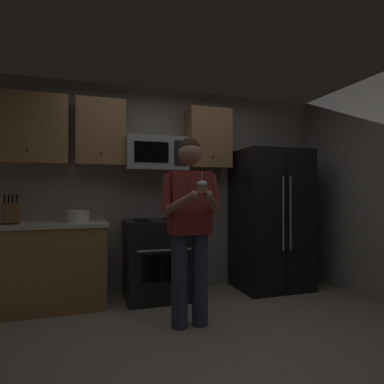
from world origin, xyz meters
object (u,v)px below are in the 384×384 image
Objects in this scene: oven_range at (158,259)px; refrigerator at (271,219)px; knife_block at (11,213)px; microwave at (156,154)px; bowl_large_white at (77,216)px; person at (190,219)px; cupcake at (202,187)px.

refrigerator reaches higher than oven_range.
microwave is at bearing 5.47° from knife_block.
microwave is 1.17m from bowl_large_white.
knife_block is at bearing -174.53° from microwave.
microwave reaches higher than oven_range.
bowl_large_white is (0.65, 0.09, -0.05)m from knife_block.
person is 0.44m from cupcake.
refrigerator is (1.50, -0.16, -0.82)m from microwave.
oven_range is at bearing -90.02° from microwave.
cupcake is (0.11, -1.27, 0.83)m from oven_range.
microwave is at bearing 89.98° from oven_range.
bowl_large_white is 1.59× the size of cupcake.
cupcake reaches higher than oven_range.
microwave is 4.26× the size of cupcake.
knife_block is 2.09m from cupcake.
refrigerator is at bearing 32.92° from person.
microwave is at bearing 173.97° from refrigerator.
microwave reaches higher than cupcake.
microwave is 1.46m from cupcake.
microwave reaches higher than knife_block.
person reaches higher than knife_block.
bowl_large_white reaches higher than oven_range.
knife_block is 1.84× the size of cupcake.
person reaches higher than oven_range.
refrigerator is at bearing 41.47° from cupcake.
person is at bearing -28.73° from knife_block.
cupcake is at bearing -85.13° from oven_range.
bowl_large_white is at bearing 127.35° from cupcake.
person is at bearing 90.00° from cupcake.
microwave is at bearing 94.45° from cupcake.
refrigerator is 6.52× the size of bowl_large_white.
refrigerator is at bearing -6.03° from microwave.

